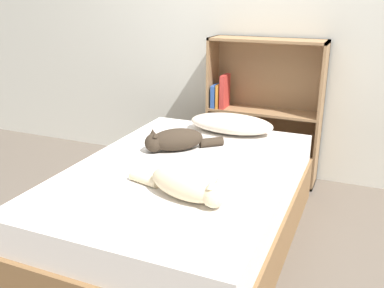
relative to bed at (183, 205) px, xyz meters
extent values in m
plane|color=brown|center=(0.00, 0.00, -0.24)|extent=(8.00, 8.00, 0.00)
cube|color=silver|center=(0.00, 1.32, 1.01)|extent=(8.00, 0.06, 2.50)
cube|color=brown|center=(0.00, 0.00, -0.09)|extent=(1.26, 1.86, 0.31)
cube|color=silver|center=(0.00, 0.00, 0.16)|extent=(1.23, 1.81, 0.19)
ellipsoid|color=beige|center=(0.05, 0.75, 0.32)|extent=(0.62, 0.31, 0.13)
ellipsoid|color=beige|center=(0.17, -0.36, 0.33)|extent=(0.44, 0.27, 0.15)
sphere|color=beige|center=(0.34, -0.40, 0.32)|extent=(0.12, 0.12, 0.12)
cone|color=beige|center=(0.35, -0.37, 0.39)|extent=(0.04, 0.04, 0.03)
cone|color=beige|center=(0.33, -0.44, 0.39)|extent=(0.04, 0.04, 0.03)
cylinder|color=beige|center=(-0.09, -0.29, 0.28)|extent=(0.19, 0.11, 0.06)
ellipsoid|color=#33281E|center=(-0.16, 0.25, 0.32)|extent=(0.38, 0.35, 0.14)
sphere|color=#33281E|center=(-0.27, 0.16, 0.32)|extent=(0.12, 0.12, 0.12)
cone|color=#33281E|center=(-0.25, 0.13, 0.38)|extent=(0.04, 0.04, 0.03)
cone|color=#33281E|center=(-0.29, 0.18, 0.38)|extent=(0.04, 0.04, 0.03)
cylinder|color=#33281E|center=(0.03, 0.41, 0.28)|extent=(0.16, 0.15, 0.06)
cube|color=#8E6B47|center=(-0.24, 1.15, 0.32)|extent=(0.02, 0.26, 1.13)
cube|color=#8E6B47|center=(0.63, 1.15, 0.32)|extent=(0.02, 0.26, 1.13)
cube|color=#8E6B47|center=(0.19, 1.15, -0.23)|extent=(0.89, 0.26, 0.02)
cube|color=#8E6B47|center=(0.19, 1.15, 0.88)|extent=(0.89, 0.26, 0.02)
cube|color=#8E6B47|center=(0.19, 1.15, 0.32)|extent=(0.85, 0.26, 0.02)
cube|color=#8E6B47|center=(0.19, 1.27, 0.32)|extent=(0.89, 0.02, 1.13)
cube|color=#2D519E|center=(-0.20, 1.11, 0.42)|extent=(0.03, 0.16, 0.18)
cube|color=orange|center=(-0.17, 1.11, 0.43)|extent=(0.02, 0.16, 0.19)
cube|color=#B7332D|center=(-0.12, 1.11, 0.47)|extent=(0.04, 0.16, 0.27)
camera|label=1|loc=(0.96, -2.11, 1.22)|focal=40.00mm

